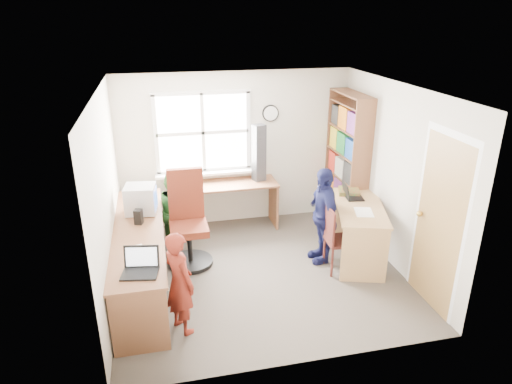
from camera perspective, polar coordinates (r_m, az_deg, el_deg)
room at (r=5.66m, az=0.45°, el=1.02°), size 3.64×3.44×2.44m
l_desk at (r=5.52m, az=-12.27°, el=-8.88°), size 2.38×2.95×0.75m
right_desk at (r=6.38m, az=12.73°, el=-3.47°), size 0.98×1.46×0.77m
bookshelf at (r=7.21m, az=11.26°, el=3.41°), size 0.30×1.02×2.10m
swivel_chair at (r=6.19m, az=-8.48°, el=-4.01°), size 0.60×0.60×1.29m
wooden_chair at (r=6.04m, az=10.03°, el=-5.54°), size 0.41×0.41×0.89m
crt_monitor at (r=6.10m, az=-14.20°, el=-0.90°), size 0.42×0.39×0.38m
laptop_left at (r=4.82m, az=-14.22°, el=-9.00°), size 0.41×0.36×0.25m
laptop_right at (r=6.53m, az=11.72°, el=-0.26°), size 0.30×0.35×0.22m
speaker_a at (r=5.83m, az=-14.47°, el=-3.02°), size 0.12×0.12×0.19m
speaker_b at (r=6.36m, az=-14.13°, el=-0.89°), size 0.09×0.09×0.18m
cd_tower at (r=7.00m, az=0.36°, el=4.90°), size 0.22×0.20×0.88m
game_box at (r=6.69m, az=11.54°, el=0.09°), size 0.37×0.37×0.06m
paper_a at (r=5.23m, az=-14.78°, el=-7.18°), size 0.27×0.33×0.00m
paper_b at (r=6.11m, az=13.33°, el=-2.47°), size 0.30×0.37×0.00m
potted_plant at (r=6.88m, az=-8.07°, el=1.84°), size 0.19×0.16×0.30m
person_red at (r=4.91m, az=-9.53°, el=-11.11°), size 0.45×0.51×1.16m
person_green at (r=6.56m, az=-10.00°, el=-2.36°), size 0.45×0.57×1.15m
person_navy at (r=6.18m, az=8.35°, el=-2.90°), size 0.34×0.79×1.34m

